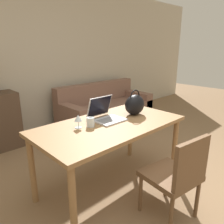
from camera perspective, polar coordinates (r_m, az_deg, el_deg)
ground_plane at (r=2.39m, az=15.65°, el=-24.65°), size 14.00×14.00×0.00m
wall_back at (r=4.14m, az=-21.44°, el=12.86°), size 10.00×0.06×2.70m
dining_table at (r=2.33m, az=-0.46°, el=-4.92°), size 1.59×0.84×0.78m
chair at (r=2.09m, az=16.65°, el=-15.17°), size 0.50×0.50×0.85m
couch at (r=4.53m, az=-1.76°, el=0.52°), size 1.96×0.86×0.82m
laptop at (r=2.41m, az=-1.87°, el=-0.40°), size 0.32×0.34×0.25m
drinking_glass at (r=2.21m, az=-5.63°, el=-2.62°), size 0.08×0.08×0.10m
wine_glass at (r=2.17m, az=-8.84°, el=-1.73°), size 0.08×0.08×0.14m
handbag at (r=2.58m, az=5.95°, el=1.96°), size 0.26×0.20×0.30m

